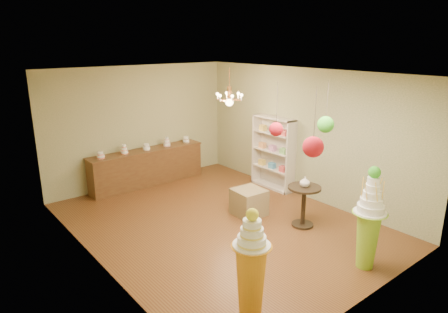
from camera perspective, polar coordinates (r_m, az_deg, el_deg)
floor at (r=8.23m, az=-0.63°, el=-9.51°), size 6.50×6.50×0.00m
ceiling at (r=7.44m, az=-0.70°, el=11.79°), size 6.50×6.50×0.00m
wall_back at (r=10.38m, az=-11.92°, el=4.35°), size 5.00×0.04×3.00m
wall_front at (r=5.67m, az=20.37°, el=-6.36°), size 5.00×0.04×3.00m
wall_left at (r=6.52m, az=-18.16°, el=-3.18°), size 0.04×6.50×3.00m
wall_right at (r=9.41m, az=11.37°, el=3.18°), size 0.04×6.50×3.00m
pedestal_green at (r=6.87m, az=19.93°, el=-9.42°), size 0.62×0.62×1.73m
pedestal_orange at (r=5.39m, az=3.88°, el=-16.43°), size 0.53×0.53×1.59m
burlap_riser at (r=8.54m, az=3.57°, el=-6.50°), size 0.65×0.65×0.56m
sideboard at (r=10.39m, az=-10.88°, el=-1.40°), size 3.04×0.54×1.16m
shelving_unit at (r=9.95m, az=7.05°, el=0.54°), size 0.33×1.20×1.80m
round_table at (r=8.08m, az=11.32°, el=-6.20°), size 0.72×0.72×0.83m
vase at (r=7.93m, az=11.48°, el=-3.54°), size 0.21×0.21×0.21m
pom_red_left at (r=5.69m, az=12.61°, el=1.35°), size 0.30×0.30×0.99m
pom_green_mid at (r=6.53m, az=14.31°, el=4.45°), size 0.26×0.26×0.83m
pom_red_right at (r=6.14m, az=7.44°, el=3.90°), size 0.22×0.22×0.83m
chandelier at (r=9.00m, az=0.77°, el=8.10°), size 0.67×0.67×0.85m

